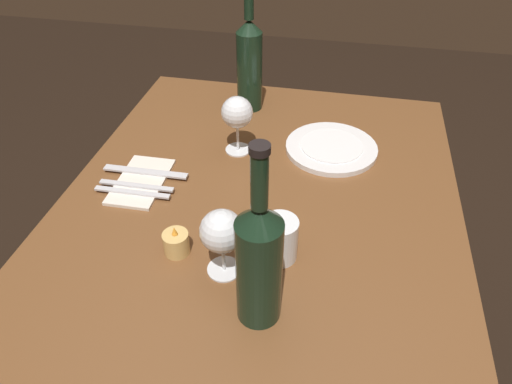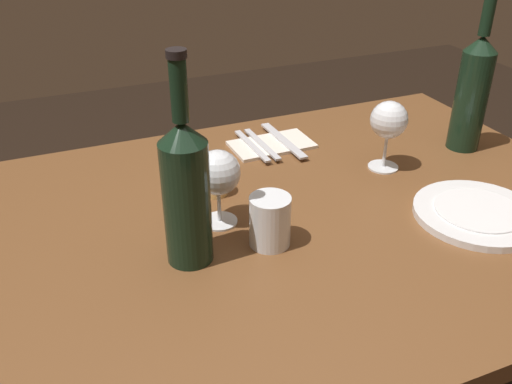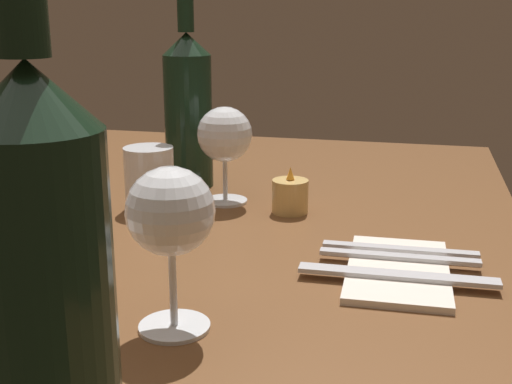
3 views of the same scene
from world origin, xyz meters
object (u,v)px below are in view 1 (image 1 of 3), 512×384
wine_bottle (259,261)px  folded_napkin (141,181)px  fork_outer (132,192)px  water_tumbler (279,241)px  wine_bottle_second (249,63)px  fork_inner (137,186)px  wine_glass_left (222,232)px  table_knife (146,172)px  wine_glass_right (237,114)px  dinner_plate (331,148)px  votive_candle (176,243)px

wine_bottle → folded_napkin: bearing=48.7°
wine_bottle → fork_outer: wine_bottle is taller
water_tumbler → fork_outer: bearing=72.2°
wine_bottle_second → fork_inner: 0.49m
fork_inner → wine_bottle_second: bearing=-22.0°
wine_glass_left → wine_bottle_second: size_ratio=0.40×
water_tumbler → fork_inner: bearing=68.7°
fork_outer → wine_bottle_second: bearing=-20.9°
wine_bottle_second → table_knife: bearing=155.2°
wine_glass_right → fork_outer: wine_glass_right is taller
wine_bottle → water_tumbler: wine_bottle is taller
dinner_plate → fork_outer: dinner_plate is taller
dinner_plate → wine_glass_right: bearing=101.7°
water_tumbler → fork_outer: 0.38m
dinner_plate → fork_outer: size_ratio=1.32×
water_tumbler → votive_candle: bearing=98.6°
folded_napkin → table_knife: (0.03, 0.00, 0.01)m
wine_glass_left → fork_inner: (0.20, 0.26, -0.09)m
wine_glass_left → water_tumbler: (0.06, -0.10, -0.06)m
votive_candle → dinner_plate: votive_candle is taller
dinner_plate → wine_glass_left: bearing=159.5°
wine_bottle_second → dinner_plate: size_ratio=1.52×
wine_glass_right → water_tumbler: (-0.35, -0.17, -0.07)m
votive_candle → fork_outer: 0.22m
table_knife → folded_napkin: bearing=180.0°
wine_glass_left → fork_inner: wine_glass_left is taller
wine_bottle → wine_glass_right: bearing=17.5°
wine_bottle → wine_glass_left: bearing=46.0°
water_tumbler → table_knife: bearing=61.5°
wine_glass_right → dinner_plate: bearing=-78.3°
wine_glass_right → wine_bottle_second: size_ratio=0.42×
wine_glass_right → wine_bottle: (-0.49, -0.15, 0.02)m
folded_napkin → table_knife: table_knife is taller
wine_bottle_second → folded_napkin: (-0.41, 0.18, -0.14)m
folded_napkin → table_knife: 0.03m
fork_outer → wine_glass_right: bearing=-40.2°
wine_bottle_second → table_knife: 0.44m
wine_glass_right → table_knife: bearing=127.6°
water_tumbler → table_knife: 0.41m
dinner_plate → table_knife: (-0.20, 0.43, 0.00)m
wine_bottle → table_knife: (0.34, 0.35, -0.12)m
votive_candle → fork_inner: votive_candle is taller
wine_glass_right → fork_inner: (-0.21, 0.19, -0.10)m
votive_candle → wine_bottle: bearing=-120.1°
wine_glass_left → wine_bottle_second: (0.63, 0.09, 0.04)m
wine_glass_right → votive_candle: (-0.38, 0.04, -0.09)m
table_knife → fork_inner: bearing=180.0°
wine_glass_right → wine_bottle_second: wine_bottle_second is taller
wine_bottle → fork_outer: size_ratio=1.96×
table_knife → wine_bottle: bearing=-133.9°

